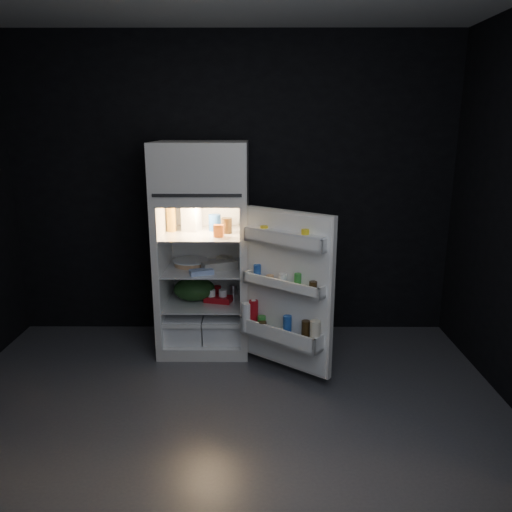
{
  "coord_description": "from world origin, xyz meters",
  "views": [
    {
      "loc": [
        0.23,
        -2.83,
        1.91
      ],
      "look_at": [
        0.22,
        1.0,
        0.9
      ],
      "focal_mm": 35.0,
      "sensor_mm": 36.0,
      "label": 1
    }
  ],
  "objects_px": {
    "refrigerator": "(204,240)",
    "egg_carton": "(220,266)",
    "fridge_door": "(286,293)",
    "yogurt_tray": "(218,299)",
    "milk_jug": "(191,217)"
  },
  "relations": [
    {
      "from": "fridge_door",
      "to": "egg_carton",
      "type": "distance_m",
      "value": 0.73
    },
    {
      "from": "refrigerator",
      "to": "egg_carton",
      "type": "xyz_separation_m",
      "value": [
        0.14,
        -0.11,
        -0.19
      ]
    },
    {
      "from": "milk_jug",
      "to": "egg_carton",
      "type": "bearing_deg",
      "value": -17.35
    },
    {
      "from": "egg_carton",
      "to": "refrigerator",
      "type": "bearing_deg",
      "value": 116.85
    },
    {
      "from": "refrigerator",
      "to": "egg_carton",
      "type": "relative_size",
      "value": 6.12
    },
    {
      "from": "egg_carton",
      "to": "yogurt_tray",
      "type": "distance_m",
      "value": 0.31
    },
    {
      "from": "milk_jug",
      "to": "yogurt_tray",
      "type": "bearing_deg",
      "value": -13.64
    },
    {
      "from": "refrigerator",
      "to": "milk_jug",
      "type": "relative_size",
      "value": 7.42
    },
    {
      "from": "yogurt_tray",
      "to": "fridge_door",
      "type": "bearing_deg",
      "value": -30.09
    },
    {
      "from": "refrigerator",
      "to": "yogurt_tray",
      "type": "xyz_separation_m",
      "value": [
        0.12,
        -0.08,
        -0.5
      ]
    },
    {
      "from": "fridge_door",
      "to": "milk_jug",
      "type": "height_order",
      "value": "fridge_door"
    },
    {
      "from": "fridge_door",
      "to": "refrigerator",
      "type": "bearing_deg",
      "value": 138.15
    },
    {
      "from": "fridge_door",
      "to": "yogurt_tray",
      "type": "xyz_separation_m",
      "value": [
        -0.55,
        0.52,
        -0.24
      ]
    },
    {
      "from": "egg_carton",
      "to": "yogurt_tray",
      "type": "relative_size",
      "value": 1.26
    },
    {
      "from": "refrigerator",
      "to": "egg_carton",
      "type": "bearing_deg",
      "value": -38.46
    }
  ]
}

